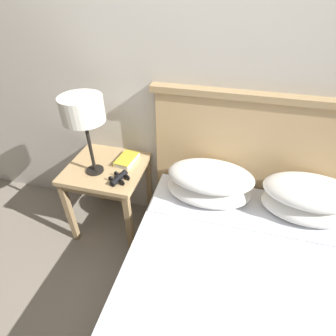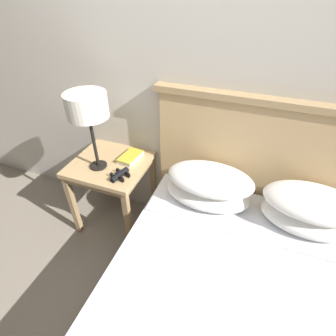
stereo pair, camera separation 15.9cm
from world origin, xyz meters
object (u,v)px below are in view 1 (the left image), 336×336
object	(u,v)px
bed	(246,309)
binoculars_pair	(119,178)
table_lamp	(83,111)
nightstand	(108,174)
book_on_nightstand	(127,159)

from	to	relation	value
bed	binoculars_pair	xyz separation A→B (m)	(-0.96, 0.52, 0.36)
bed	table_lamp	world-z (taller)	bed
nightstand	table_lamp	bearing A→B (deg)	-117.22
binoculars_pair	book_on_nightstand	bearing A→B (deg)	98.81
bed	table_lamp	xyz separation A→B (m)	(-1.18, 0.58, 0.83)
table_lamp	book_on_nightstand	world-z (taller)	table_lamp
bed	book_on_nightstand	bearing A→B (deg)	142.73
nightstand	table_lamp	distance (m)	0.58
nightstand	table_lamp	size ratio (longest dim) A/B	1.13
nightstand	binoculars_pair	distance (m)	0.26
binoculars_pair	nightstand	bearing A→B (deg)	138.28
book_on_nightstand	binoculars_pair	world-z (taller)	binoculars_pair
nightstand	bed	size ratio (longest dim) A/B	0.32
table_lamp	nightstand	bearing A→B (deg)	62.78
book_on_nightstand	binoculars_pair	distance (m)	0.24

